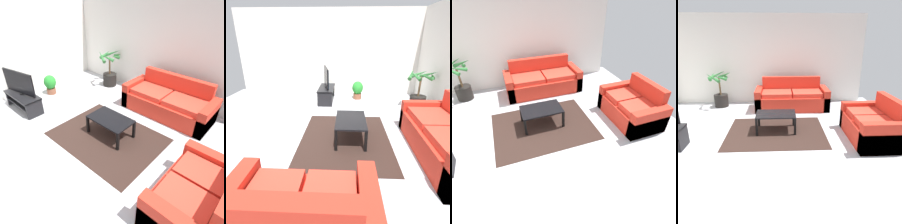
% 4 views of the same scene
% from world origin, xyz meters
% --- Properties ---
extents(ground_plane, '(6.60, 6.60, 0.00)m').
position_xyz_m(ground_plane, '(0.00, 0.00, 0.00)').
color(ground_plane, '#B2B2B7').
extents(wall_back, '(6.00, 0.06, 2.70)m').
position_xyz_m(wall_back, '(0.00, 3.00, 1.35)').
color(wall_back, silver).
rests_on(wall_back, ground).
extents(couch_main, '(2.12, 0.90, 0.90)m').
position_xyz_m(couch_main, '(0.70, 2.28, 0.30)').
color(couch_main, red).
rests_on(couch_main, ground).
extents(couch_loveseat, '(0.90, 1.43, 0.90)m').
position_xyz_m(couch_loveseat, '(2.28, 0.23, 0.30)').
color(couch_loveseat, red).
rests_on(couch_loveseat, ground).
extents(tv_stand, '(1.10, 0.45, 0.42)m').
position_xyz_m(tv_stand, '(-2.07, 0.01, 0.28)').
color(tv_stand, black).
rests_on(tv_stand, ground).
extents(tv, '(0.98, 0.24, 0.60)m').
position_xyz_m(tv, '(-2.07, 0.02, 0.74)').
color(tv, black).
rests_on(tv, tv_stand).
extents(coffee_table, '(0.89, 0.56, 0.42)m').
position_xyz_m(coffee_table, '(0.25, 0.72, 0.36)').
color(coffee_table, black).
rests_on(coffee_table, ground).
extents(area_rug, '(2.20, 1.70, 0.01)m').
position_xyz_m(area_rug, '(0.25, 0.62, 0.00)').
color(area_rug, black).
rests_on(area_rug, ground).
extents(potted_palm, '(0.77, 0.79, 1.08)m').
position_xyz_m(potted_palm, '(-1.47, 2.56, 0.41)').
color(potted_palm, black).
rests_on(potted_palm, ground).
extents(potted_plant_small, '(0.34, 0.34, 0.56)m').
position_xyz_m(potted_plant_small, '(-2.33, 0.97, 0.30)').
color(potted_plant_small, brown).
rests_on(potted_plant_small, ground).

